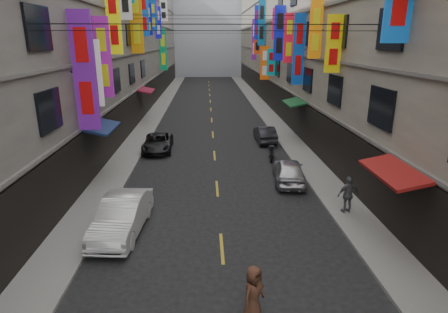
{
  "coord_description": "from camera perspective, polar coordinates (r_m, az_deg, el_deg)",
  "views": [
    {
      "loc": [
        -0.52,
        5.47,
        7.54
      ],
      "look_at": [
        -0.09,
        14.47,
        4.75
      ],
      "focal_mm": 30.0,
      "sensor_mm": 36.0,
      "label": 1
    }
  ],
  "objects": [
    {
      "name": "car_left_far",
      "position": [
        27.04,
        -10.04,
        2.09
      ],
      "size": [
        2.09,
        4.33,
        1.19
      ],
      "primitive_type": "imported",
      "rotation": [
        0.0,
        0.0,
        0.03
      ],
      "color": "black",
      "rests_on": "ground"
    },
    {
      "name": "scooter_far_right",
      "position": [
        24.86,
        7.25,
        0.51
      ],
      "size": [
        0.61,
        1.79,
        1.14
      ],
      "rotation": [
        0.0,
        0.0,
        2.96
      ],
      "color": "black",
      "rests_on": "ground"
    },
    {
      "name": "haze_block",
      "position": [
        86.6,
        -2.53,
        19.52
      ],
      "size": [
        18.0,
        8.0,
        22.0
      ],
      "primitive_type": "cube",
      "color": "#ADB4C1",
      "rests_on": "ground"
    },
    {
      "name": "car_right_mid",
      "position": [
        20.99,
        9.86,
        -2.11
      ],
      "size": [
        2.05,
        4.13,
        1.35
      ],
      "primitive_type": "imported",
      "rotation": [
        0.0,
        0.0,
        3.02
      ],
      "color": "silver",
      "rests_on": "ground"
    },
    {
      "name": "car_right_far",
      "position": [
        29.19,
        6.26,
        3.43
      ],
      "size": [
        1.41,
        3.8,
        1.24
      ],
      "primitive_type": "imported",
      "rotation": [
        0.0,
        0.0,
        3.17
      ],
      "color": "#25262D",
      "rests_on": "ground"
    },
    {
      "name": "shop_signage",
      "position": [
        29.52,
        -2.14,
        20.21
      ],
      "size": [
        14.0,
        55.0,
        11.94
      ],
      "color": "#180D9E",
      "rests_on": "ground"
    },
    {
      "name": "sidewalk_right",
      "position": [
        37.85,
        7.28,
        5.71
      ],
      "size": [
        2.0,
        90.0,
        0.12
      ],
      "primitive_type": "cube",
      "color": "slate",
      "rests_on": "ground"
    },
    {
      "name": "building_row_left",
      "position": [
        38.34,
        -21.36,
        19.05
      ],
      "size": [
        10.14,
        90.0,
        19.0
      ],
      "color": "gray",
      "rests_on": "ground"
    },
    {
      "name": "overhead_cables",
      "position": [
        24.57,
        -1.62,
        20.18
      ],
      "size": [
        14.0,
        38.04,
        1.24
      ],
      "color": "black",
      "rests_on": "ground"
    },
    {
      "name": "lane_markings",
      "position": [
        34.37,
        -1.81,
        4.57
      ],
      "size": [
        0.12,
        80.2,
        0.01
      ],
      "color": "gold",
      "rests_on": "ground"
    },
    {
      "name": "sidewalk_left",
      "position": [
        37.69,
        -11.09,
        5.48
      ],
      "size": [
        2.0,
        90.0,
        0.12
      ],
      "primitive_type": "cube",
      "color": "slate",
      "rests_on": "ground"
    },
    {
      "name": "car_left_mid",
      "position": [
        15.9,
        -15.29,
        -8.72
      ],
      "size": [
        1.95,
        4.64,
        1.49
      ],
      "primitive_type": "imported",
      "rotation": [
        0.0,
        0.0,
        -0.08
      ],
      "color": "white",
      "rests_on": "ground"
    },
    {
      "name": "pedestrian_crossing",
      "position": [
        11.09,
        4.47,
        -20.07
      ],
      "size": [
        0.95,
        0.98,
        1.66
      ],
      "primitive_type": "imported",
      "rotation": [
        0.0,
        0.0,
        0.87
      ],
      "color": "#4E2D1F",
      "rests_on": "ground"
    },
    {
      "name": "pedestrian_rfar",
      "position": [
        17.64,
        18.4,
        -5.53
      ],
      "size": [
        1.09,
        0.73,
        1.72
      ],
      "primitive_type": "imported",
      "rotation": [
        0.0,
        0.0,
        3.31
      ],
      "color": "#59595C",
      "rests_on": "sidewalk_right"
    },
    {
      "name": "street_awnings",
      "position": [
        21.04,
        -4.71,
        4.72
      ],
      "size": [
        13.99,
        35.2,
        0.41
      ],
      "color": "#144C29",
      "rests_on": "ground"
    },
    {
      "name": "building_row_right",
      "position": [
        38.66,
        17.15,
        19.42
      ],
      "size": [
        10.14,
        90.0,
        19.0
      ],
      "color": "#9E9784",
      "rests_on": "ground"
    }
  ]
}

